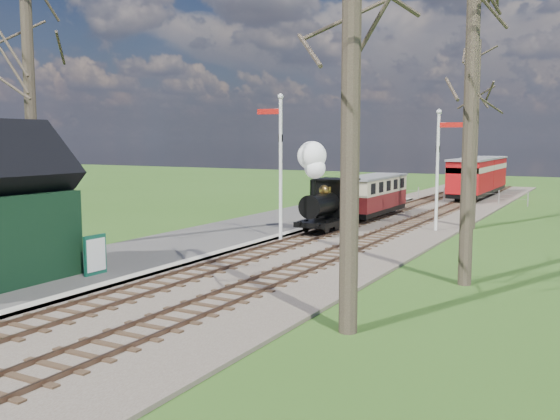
{
  "coord_description": "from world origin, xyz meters",
  "views": [
    {
      "loc": [
        11.75,
        -6.82,
        4.39
      ],
      "look_at": [
        0.13,
        14.44,
        1.6
      ],
      "focal_mm": 40.0,
      "sensor_mm": 36.0,
      "label": 1
    }
  ],
  "objects_px": {
    "bench": "(26,269)",
    "coach": "(372,194)",
    "locomotive": "(326,193)",
    "person": "(38,258)",
    "red_carriage_b": "(486,174)",
    "semaphore_far": "(439,161)",
    "semaphore_near": "(279,157)",
    "sign_board": "(95,255)",
    "red_carriage_a": "(470,178)"
  },
  "relations": [
    {
      "from": "semaphore_far",
      "to": "person",
      "type": "bearing_deg",
      "value": -114.6
    },
    {
      "from": "semaphore_near",
      "to": "sign_board",
      "type": "distance_m",
      "value": 9.51
    },
    {
      "from": "red_carriage_a",
      "to": "person",
      "type": "xyz_separation_m",
      "value": [
        -5.75,
        -32.0,
        -0.75
      ]
    },
    {
      "from": "semaphore_far",
      "to": "sign_board",
      "type": "xyz_separation_m",
      "value": [
        -6.7,
        -14.96,
        -2.53
      ]
    },
    {
      "from": "bench",
      "to": "red_carriage_b",
      "type": "bearing_deg",
      "value": 81.04
    },
    {
      "from": "bench",
      "to": "locomotive",
      "type": "bearing_deg",
      "value": 76.33
    },
    {
      "from": "semaphore_near",
      "to": "locomotive",
      "type": "relative_size",
      "value": 1.53
    },
    {
      "from": "semaphore_near",
      "to": "coach",
      "type": "bearing_deg",
      "value": 85.17
    },
    {
      "from": "semaphore_near",
      "to": "red_carriage_b",
      "type": "xyz_separation_m",
      "value": [
        3.37,
        27.08,
        -1.99
      ]
    },
    {
      "from": "coach",
      "to": "bench",
      "type": "xyz_separation_m",
      "value": [
        -3.35,
        -19.79,
        -0.81
      ]
    },
    {
      "from": "red_carriage_a",
      "to": "sign_board",
      "type": "distance_m",
      "value": 30.94
    },
    {
      "from": "bench",
      "to": "semaphore_far",
      "type": "bearing_deg",
      "value": 65.15
    },
    {
      "from": "sign_board",
      "to": "red_carriage_a",
      "type": "bearing_deg",
      "value": 80.83
    },
    {
      "from": "locomotive",
      "to": "person",
      "type": "xyz_separation_m",
      "value": [
        -3.14,
        -13.48,
        -1.01
      ]
    },
    {
      "from": "red_carriage_a",
      "to": "red_carriage_b",
      "type": "bearing_deg",
      "value": 90.0
    },
    {
      "from": "semaphore_near",
      "to": "locomotive",
      "type": "xyz_separation_m",
      "value": [
        0.76,
        3.05,
        -1.73
      ]
    },
    {
      "from": "locomotive",
      "to": "red_carriage_a",
      "type": "bearing_deg",
      "value": 81.97
    },
    {
      "from": "semaphore_near",
      "to": "bench",
      "type": "bearing_deg",
      "value": -103.59
    },
    {
      "from": "coach",
      "to": "person",
      "type": "relative_size",
      "value": 4.73
    },
    {
      "from": "sign_board",
      "to": "semaphore_far",
      "type": "bearing_deg",
      "value": 65.86
    },
    {
      "from": "locomotive",
      "to": "sign_board",
      "type": "distance_m",
      "value": 12.28
    },
    {
      "from": "semaphore_near",
      "to": "sign_board",
      "type": "bearing_deg",
      "value": -99.88
    },
    {
      "from": "semaphore_near",
      "to": "person",
      "type": "height_order",
      "value": "semaphore_near"
    },
    {
      "from": "locomotive",
      "to": "red_carriage_b",
      "type": "distance_m",
      "value": 24.17
    },
    {
      "from": "red_carriage_b",
      "to": "coach",
      "type": "bearing_deg",
      "value": -98.23
    },
    {
      "from": "bench",
      "to": "person",
      "type": "distance_m",
      "value": 0.44
    },
    {
      "from": "red_carriage_a",
      "to": "bench",
      "type": "height_order",
      "value": "red_carriage_a"
    },
    {
      "from": "coach",
      "to": "red_carriage_b",
      "type": "height_order",
      "value": "red_carriage_b"
    },
    {
      "from": "locomotive",
      "to": "coach",
      "type": "distance_m",
      "value": 6.08
    },
    {
      "from": "person",
      "to": "semaphore_near",
      "type": "bearing_deg",
      "value": 5.48
    },
    {
      "from": "coach",
      "to": "bench",
      "type": "distance_m",
      "value": 20.09
    },
    {
      "from": "semaphore_far",
      "to": "sign_board",
      "type": "bearing_deg",
      "value": -114.14
    },
    {
      "from": "semaphore_far",
      "to": "coach",
      "type": "xyz_separation_m",
      "value": [
        -4.37,
        3.11,
        -1.96
      ]
    },
    {
      "from": "coach",
      "to": "bench",
      "type": "height_order",
      "value": "coach"
    },
    {
      "from": "red_carriage_b",
      "to": "bench",
      "type": "xyz_separation_m",
      "value": [
        -5.95,
        -37.76,
        -1.05
      ]
    },
    {
      "from": "semaphore_far",
      "to": "red_carriage_b",
      "type": "height_order",
      "value": "semaphore_far"
    },
    {
      "from": "semaphore_near",
      "to": "red_carriage_b",
      "type": "height_order",
      "value": "semaphore_near"
    },
    {
      "from": "bench",
      "to": "coach",
      "type": "bearing_deg",
      "value": 80.39
    },
    {
      "from": "red_carriage_b",
      "to": "sign_board",
      "type": "bearing_deg",
      "value": -97.79
    },
    {
      "from": "semaphore_near",
      "to": "red_carriage_a",
      "type": "distance_m",
      "value": 21.93
    },
    {
      "from": "semaphore_near",
      "to": "semaphore_far",
      "type": "height_order",
      "value": "semaphore_near"
    },
    {
      "from": "person",
      "to": "coach",
      "type": "bearing_deg",
      "value": 9.17
    },
    {
      "from": "locomotive",
      "to": "coach",
      "type": "height_order",
      "value": "locomotive"
    },
    {
      "from": "semaphore_far",
      "to": "bench",
      "type": "bearing_deg",
      "value": -114.85
    },
    {
      "from": "locomotive",
      "to": "person",
      "type": "bearing_deg",
      "value": -103.09
    },
    {
      "from": "semaphore_far",
      "to": "coach",
      "type": "bearing_deg",
      "value": 144.59
    },
    {
      "from": "semaphore_near",
      "to": "locomotive",
      "type": "bearing_deg",
      "value": 76.06
    },
    {
      "from": "red_carriage_a",
      "to": "red_carriage_b",
      "type": "height_order",
      "value": "same"
    },
    {
      "from": "locomotive",
      "to": "person",
      "type": "height_order",
      "value": "locomotive"
    },
    {
      "from": "sign_board",
      "to": "person",
      "type": "distance_m",
      "value": 1.68
    }
  ]
}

